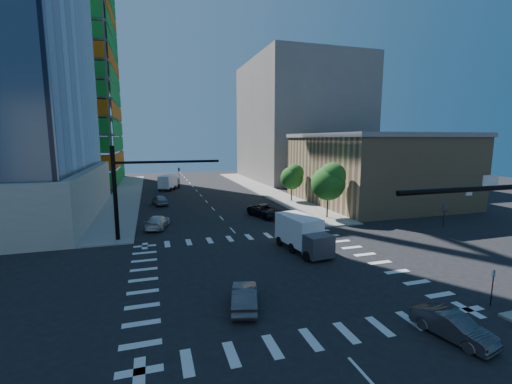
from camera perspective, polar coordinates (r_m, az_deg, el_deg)
name	(u,v)px	position (r m, az deg, el deg)	size (l,w,h in m)	color
ground	(269,271)	(26.29, 2.23, -12.96)	(160.00, 160.00, 0.00)	black
road_markings	(269,271)	(26.29, 2.23, -12.95)	(20.00, 20.00, 0.01)	silver
sidewalk_ne	(262,189)	(67.02, 0.99, 0.52)	(5.00, 60.00, 0.15)	gray
sidewalk_nw	(126,195)	(63.91, -20.83, -0.47)	(5.00, 60.00, 0.15)	gray
construction_building	(51,68)	(88.36, -30.99, 17.29)	(25.16, 34.50, 70.60)	slate
commercial_building	(375,168)	(56.08, 19.21, 3.79)	(20.50, 22.50, 10.60)	tan
bg_building_ne	(299,121)	(85.67, 7.26, 11.60)	(24.00, 30.00, 28.00)	slate
signal_mast_nw	(131,184)	(34.83, -20.06, 1.26)	(10.20, 0.40, 9.00)	black
tree_south	(329,181)	(42.66, 12.15, 1.80)	(4.16, 4.16, 6.82)	#382316
tree_north	(293,176)	(53.58, 6.14, 2.59)	(3.54, 3.52, 5.78)	#382316
no_parking_sign	(493,284)	(24.93, 34.74, -12.44)	(0.30, 0.06, 2.20)	black
car_nb_right	(453,326)	(20.54, 29.97, -18.75)	(1.37, 3.93, 1.29)	#444549
car_nb_far	(266,211)	(43.23, 1.69, -3.17)	(2.57, 5.56, 1.55)	black
car_sb_near	(158,222)	(39.42, -16.05, -4.80)	(1.97, 4.85, 1.41)	silver
car_sb_mid	(160,200)	(53.05, -15.74, -1.28)	(1.77, 4.40, 1.50)	#93949A
car_sb_cross	(244,296)	(20.87, -1.94, -16.99)	(1.42, 4.08, 1.34)	#46464B
box_truck_near	(304,237)	(30.23, 8.00, -7.45)	(3.15, 6.00, 3.01)	black
box_truck_far	(170,183)	(68.55, -14.20, 1.44)	(4.41, 5.94, 2.87)	black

